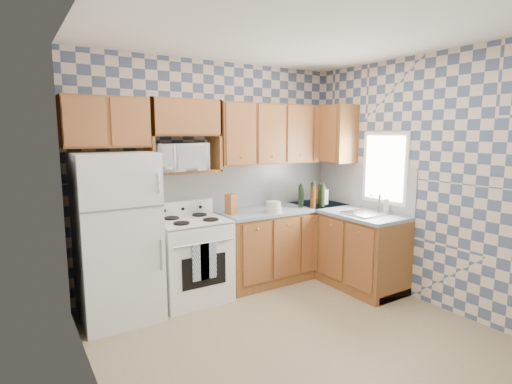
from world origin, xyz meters
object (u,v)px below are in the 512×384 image
(stove_body, at_px, (192,260))
(electric_kettle, at_px, (323,197))
(refrigerator, at_px, (117,237))
(microwave, at_px, (179,157))

(stove_body, relative_size, electric_kettle, 4.57)
(refrigerator, bearing_deg, stove_body, 1.78)
(refrigerator, height_order, stove_body, refrigerator)
(microwave, height_order, electric_kettle, microwave)
(microwave, distance_m, electric_kettle, 2.04)
(refrigerator, xyz_separation_m, electric_kettle, (2.68, -0.02, 0.18))
(refrigerator, relative_size, electric_kettle, 8.52)
(stove_body, height_order, electric_kettle, electric_kettle)
(refrigerator, distance_m, stove_body, 0.89)
(stove_body, bearing_deg, refrigerator, -178.22)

